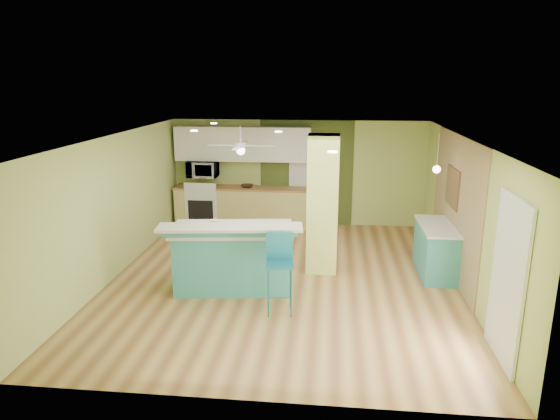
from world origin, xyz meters
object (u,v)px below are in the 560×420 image
object	(u,v)px
fruit_bowl	(247,186)
canister	(215,225)
peninsula	(233,256)
side_counter	(436,249)
bar_stool	(280,260)

from	to	relation	value
fruit_bowl	canister	distance (m)	3.75
peninsula	side_counter	world-z (taller)	peninsula
peninsula	side_counter	xyz separation A→B (m)	(3.51, 1.00, -0.10)
peninsula	fruit_bowl	bearing A→B (deg)	88.86
side_counter	canister	size ratio (longest dim) A/B	8.60
peninsula	bar_stool	size ratio (longest dim) A/B	1.90
side_counter	fruit_bowl	distance (m)	4.72
fruit_bowl	canister	xyz separation A→B (m)	(0.10, -3.75, 0.16)
peninsula	fruit_bowl	distance (m)	3.67
peninsula	bar_stool	xyz separation A→B (m)	(0.87, -0.77, 0.25)
bar_stool	peninsula	bearing A→B (deg)	132.22
peninsula	canister	distance (m)	0.64
canister	peninsula	bearing A→B (deg)	23.64
side_counter	fruit_bowl	bearing A→B (deg)	145.79
canister	fruit_bowl	bearing A→B (deg)	91.59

